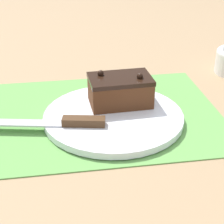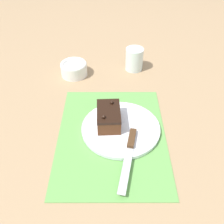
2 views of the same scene
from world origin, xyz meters
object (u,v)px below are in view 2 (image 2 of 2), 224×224
chocolate_cake (108,117)px  small_bowl (73,68)px  drinking_glass (134,59)px  cake_plate (120,128)px  serving_knife (129,148)px

chocolate_cake → small_bowl: bearing=-154.7°
chocolate_cake → drinking_glass: size_ratio=1.25×
cake_plate → chocolate_cake: (-0.02, -0.04, 0.03)m
chocolate_cake → serving_knife: bearing=29.2°
chocolate_cake → serving_knife: 0.13m
drinking_glass → chocolate_cake: bearing=-16.5°
small_bowl → cake_plate: bearing=29.4°
chocolate_cake → drinking_glass: 0.37m
serving_knife → drinking_glass: 0.47m
cake_plate → drinking_glass: (-0.37, 0.07, 0.04)m
small_bowl → chocolate_cake: bearing=25.3°
chocolate_cake → small_bowl: chocolate_cake is taller
chocolate_cake → serving_knife: chocolate_cake is taller
serving_knife → small_bowl: size_ratio=2.11×
serving_knife → drinking_glass: size_ratio=2.42×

